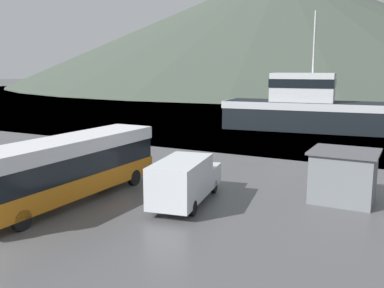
{
  "coord_description": "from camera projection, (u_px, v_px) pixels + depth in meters",
  "views": [
    {
      "loc": [
        14.25,
        -8.77,
        6.61
      ],
      "look_at": [
        2.24,
        14.01,
        2.0
      ],
      "focal_mm": 40.0,
      "sensor_mm": 36.0,
      "label": 1
    }
  ],
  "objects": [
    {
      "name": "water_surface",
      "position": [
        369.0,
        88.0,
        138.43
      ],
      "size": [
        240.0,
        240.0,
        0.0
      ],
      "primitive_type": "plane",
      "color": "slate",
      "rests_on": "ground"
    },
    {
      "name": "hill_backdrop",
      "position": [
        281.0,
        27.0,
        174.21
      ],
      "size": [
        211.78,
        211.78,
        45.88
      ],
      "primitive_type": "cone",
      "color": "#3D473D",
      "rests_on": "ground"
    },
    {
      "name": "tour_bus",
      "position": [
        68.0,
        166.0,
        21.23
      ],
      "size": [
        2.61,
        11.27,
        3.19
      ],
      "rotation": [
        0.0,
        0.0,
        -0.01
      ],
      "color": "#B26614",
      "rests_on": "ground"
    },
    {
      "name": "delivery_van",
      "position": [
        185.0,
        179.0,
        20.92
      ],
      "size": [
        3.03,
        6.29,
        2.28
      ],
      "rotation": [
        0.0,
        0.0,
        0.18
      ],
      "color": "silver",
      "rests_on": "ground"
    },
    {
      "name": "fishing_boat",
      "position": [
        318.0,
        109.0,
        45.28
      ],
      "size": [
        20.94,
        7.66,
        12.39
      ],
      "rotation": [
        0.0,
        0.0,
        4.83
      ],
      "color": "black",
      "rests_on": "water_surface"
    },
    {
      "name": "storage_bin",
      "position": [
        43.0,
        169.0,
        26.06
      ],
      "size": [
        1.0,
        1.4,
        1.05
      ],
      "color": "green",
      "rests_on": "ground"
    },
    {
      "name": "dock_kiosk",
      "position": [
        343.0,
        176.0,
        21.3
      ],
      "size": [
        3.22,
        2.99,
        2.58
      ],
      "color": "slate",
      "rests_on": "ground"
    },
    {
      "name": "mooring_bollard",
      "position": [
        138.0,
        142.0,
        35.65
      ],
      "size": [
        0.28,
        0.28,
        0.9
      ],
      "color": "black",
      "rests_on": "ground"
    }
  ]
}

